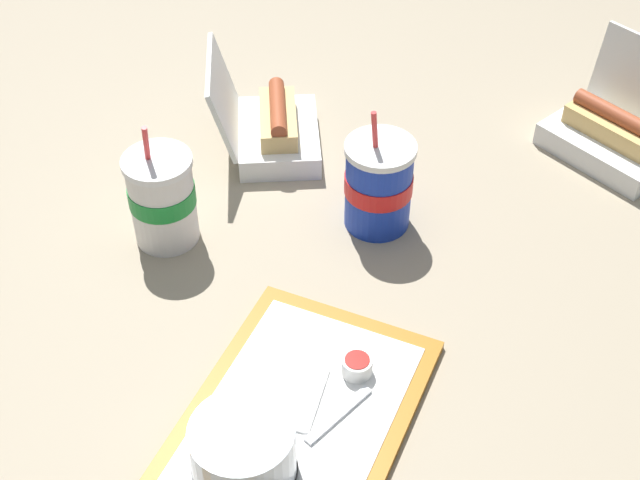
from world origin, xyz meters
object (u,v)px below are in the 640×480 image
at_px(food_tray, 297,418).
at_px(cake_container, 243,452).
at_px(plastic_fork, 339,415).
at_px(clamshell_hotdog_corner, 272,127).
at_px(soda_cup_front, 162,198).
at_px(soda_cup_back, 378,184).
at_px(clamshell_hotdog_back, 615,132).
at_px(ketchup_cup, 357,365).

height_order(food_tray, cake_container, cake_container).
bearing_deg(cake_container, plastic_fork, 153.67).
xyz_separation_m(clamshell_hotdog_corner, soda_cup_front, (0.27, -0.02, 0.03)).
distance_m(cake_container, soda_cup_back, 0.48).
bearing_deg(clamshell_hotdog_back, cake_container, -13.90).
bearing_deg(ketchup_cup, clamshell_hotdog_corner, -136.74).
height_order(cake_container, soda_cup_front, soda_cup_front).
xyz_separation_m(food_tray, soda_cup_back, (-0.38, -0.08, 0.07)).
bearing_deg(food_tray, plastic_fork, 117.12).
distance_m(food_tray, ketchup_cup, 0.10).
distance_m(cake_container, clamshell_hotdog_corner, 0.64).
height_order(cake_container, plastic_fork, cake_container).
bearing_deg(soda_cup_front, cake_container, 47.71).
height_order(clamshell_hotdog_corner, clamshell_hotdog_back, clamshell_hotdog_back).
bearing_deg(food_tray, soda_cup_back, -168.44).
bearing_deg(plastic_fork, cake_container, -11.44).
bearing_deg(cake_container, soda_cup_front, -132.29).
bearing_deg(cake_container, ketchup_cup, 165.98).
bearing_deg(food_tray, ketchup_cup, 160.47).
height_order(cake_container, clamshell_hotdog_corner, clamshell_hotdog_corner).
xyz_separation_m(ketchup_cup, clamshell_hotdog_corner, (-0.37, -0.35, 0.01)).
height_order(food_tray, plastic_fork, plastic_fork).
relative_size(plastic_fork, clamshell_hotdog_back, 0.44).
bearing_deg(soda_cup_back, clamshell_hotdog_corner, -109.84).
height_order(plastic_fork, soda_cup_back, soda_cup_back).
height_order(ketchup_cup, soda_cup_front, soda_cup_front).
height_order(food_tray, clamshell_hotdog_back, clamshell_hotdog_back).
bearing_deg(soda_cup_front, plastic_fork, 65.44).
bearing_deg(clamshell_hotdog_back, clamshell_hotdog_corner, -62.76).
bearing_deg(soda_cup_back, clamshell_hotdog_back, 142.33).
bearing_deg(cake_container, food_tray, 171.64).
distance_m(food_tray, clamshell_hotdog_corner, 0.56).
bearing_deg(soda_cup_back, soda_cup_front, -55.22).
bearing_deg(plastic_fork, food_tray, -47.98).
bearing_deg(clamshell_hotdog_corner, ketchup_cup, 43.26).
bearing_deg(soda_cup_back, ketchup_cup, 21.31).
height_order(cake_container, soda_cup_back, soda_cup_back).
relative_size(ketchup_cup, soda_cup_front, 0.19).
height_order(food_tray, soda_cup_back, soda_cup_back).
relative_size(ketchup_cup, clamshell_hotdog_back, 0.16).
relative_size(soda_cup_front, soda_cup_back, 1.01).
xyz_separation_m(cake_container, soda_cup_front, (-0.30, -0.33, 0.02)).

